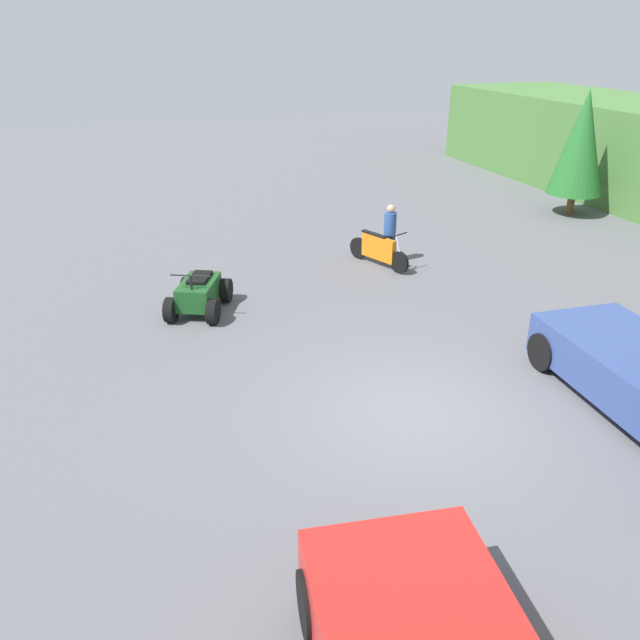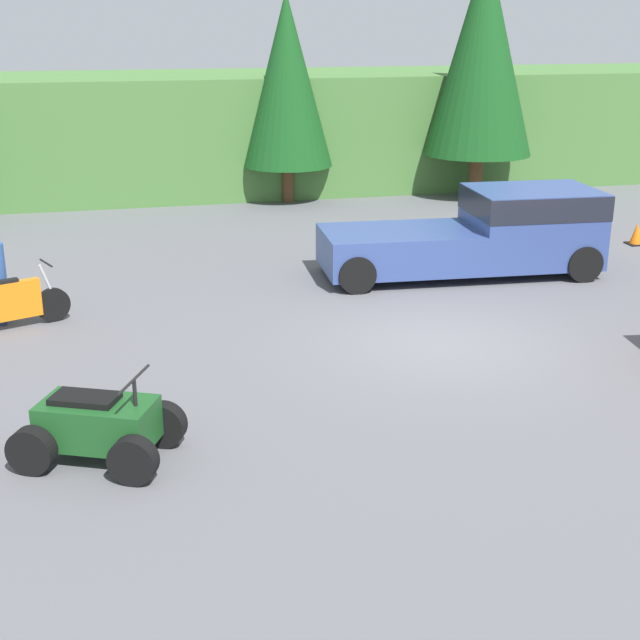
% 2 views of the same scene
% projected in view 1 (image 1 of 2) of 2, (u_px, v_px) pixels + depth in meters
% --- Properties ---
extents(ground_plane, '(80.00, 80.00, 0.00)m').
position_uv_depth(ground_plane, '(413.00, 413.00, 11.38)').
color(ground_plane, '#5B5B60').
extents(tree_left, '(1.95, 1.95, 4.44)m').
position_uv_depth(tree_left, '(581.00, 143.00, 22.26)').
color(tree_left, brown).
rests_on(tree_left, ground_plane).
extents(dirt_bike, '(2.18, 1.06, 1.15)m').
position_uv_depth(dirt_bike, '(378.00, 250.00, 18.20)').
color(dirt_bike, black).
rests_on(dirt_bike, ground_plane).
extents(quad_atv, '(2.27, 1.93, 1.16)m').
position_uv_depth(quad_atv, '(199.00, 294.00, 15.27)').
color(quad_atv, black).
rests_on(quad_atv, ground_plane).
extents(rider_person, '(0.41, 0.41, 1.74)m').
position_uv_depth(rider_person, '(390.00, 231.00, 18.26)').
color(rider_person, navy).
rests_on(rider_person, ground_plane).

